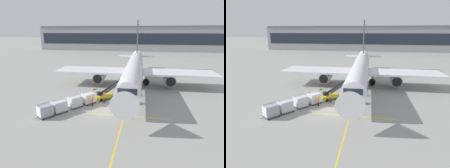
# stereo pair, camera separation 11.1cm
# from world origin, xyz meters

# --- Properties ---
(ground_plane) EXTENTS (600.00, 600.00, 0.00)m
(ground_plane) POSITION_xyz_m (0.00, 0.00, 0.00)
(ground_plane) COLOR gray
(parked_airplane) EXTENTS (34.14, 43.77, 14.76)m
(parked_airplane) POSITION_xyz_m (3.44, 14.83, 3.65)
(parked_airplane) COLOR white
(parked_airplane) RESTS_ON ground
(belt_loader) EXTENTS (4.63, 4.72, 2.88)m
(belt_loader) POSITION_xyz_m (-0.94, 5.40, 0.85)
(belt_loader) COLOR gold
(belt_loader) RESTS_ON ground
(baggage_cart_lead) EXTENTS (2.48, 2.66, 1.91)m
(baggage_cart_lead) POSITION_xyz_m (-3.36, 2.54, 1.00)
(baggage_cart_lead) COLOR #515156
(baggage_cart_lead) RESTS_ON ground
(baggage_cart_second) EXTENTS (2.48, 2.66, 1.91)m
(baggage_cart_second) POSITION_xyz_m (-4.99, 0.64, 1.00)
(baggage_cart_second) COLOR #515156
(baggage_cart_second) RESTS_ON ground
(baggage_cart_third) EXTENTS (2.48, 2.66, 1.91)m
(baggage_cart_third) POSITION_xyz_m (-6.54, -1.63, 1.00)
(baggage_cart_third) COLOR #515156
(baggage_cart_third) RESTS_ON ground
(baggage_cart_fourth) EXTENTS (2.48, 2.66, 1.91)m
(baggage_cart_fourth) POSITION_xyz_m (-7.84, -3.49, 1.00)
(baggage_cart_fourth) COLOR #515156
(baggage_cart_fourth) RESTS_ON ground
(ground_crew_by_loader) EXTENTS (0.51, 0.40, 1.74)m
(ground_crew_by_loader) POSITION_xyz_m (-0.77, 3.46, 1.00)
(ground_crew_by_loader) COLOR #333847
(ground_crew_by_loader) RESTS_ON ground
(ground_crew_by_carts) EXTENTS (0.39, 0.52, 1.74)m
(ground_crew_by_carts) POSITION_xyz_m (-2.32, 1.53, 1.00)
(ground_crew_by_carts) COLOR black
(ground_crew_by_carts) RESTS_ON ground
(safety_cone_engine_keepout) EXTENTS (0.57, 0.57, 0.65)m
(safety_cone_engine_keepout) POSITION_xyz_m (-4.39, 10.24, 0.31)
(safety_cone_engine_keepout) COLOR black
(safety_cone_engine_keepout) RESTS_ON ground
(apron_guidance_line_lead_in) EXTENTS (0.20, 110.00, 0.01)m
(apron_guidance_line_lead_in) POSITION_xyz_m (3.12, 14.02, 0.00)
(apron_guidance_line_lead_in) COLOR yellow
(apron_guidance_line_lead_in) RESTS_ON ground
(apron_guidance_line_stop_bar) EXTENTS (12.00, 0.20, 0.01)m
(apron_guidance_line_stop_bar) POSITION_xyz_m (3.45, -1.33, 0.00)
(apron_guidance_line_stop_bar) COLOR yellow
(apron_guidance_line_stop_bar) RESTS_ON ground
(terminal_building) EXTENTS (138.54, 14.54, 14.41)m
(terminal_building) POSITION_xyz_m (10.02, 94.35, 7.15)
(terminal_building) COLOR #939399
(terminal_building) RESTS_ON ground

